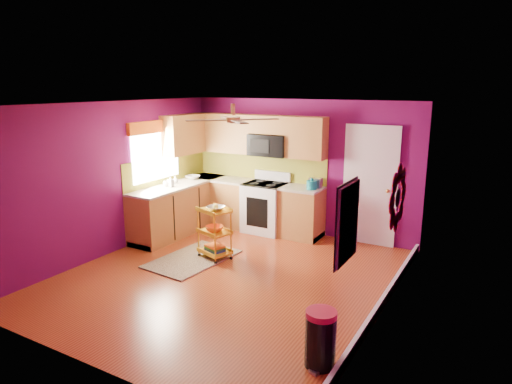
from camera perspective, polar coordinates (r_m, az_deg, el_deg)
The scene contains 18 objects.
ground at distance 6.83m, azimuth -3.57°, elevation -10.55°, with size 5.00×5.00×0.00m, color maroon.
room_envelope at distance 6.34m, azimuth -3.58°, elevation 3.03°, with size 4.54×5.04×2.52m.
lower_cabinets at distance 8.82m, azimuth -4.46°, elevation -2.02°, with size 2.81×2.31×0.94m.
electric_range at distance 8.70m, azimuth 1.20°, elevation -1.86°, with size 0.76×0.66×1.13m.
upper_cabinetry at distance 8.80m, azimuth -2.75°, elevation 7.03°, with size 2.80×2.30×1.26m.
left_window at distance 8.51m, azimuth -12.45°, elevation 6.09°, with size 0.08×1.35×1.08m.
panel_door at distance 8.14m, azimuth 14.06°, elevation 0.61°, with size 0.95×0.11×2.15m.
right_wall_art at distance 5.19m, azimuth 15.06°, elevation -1.86°, with size 0.04×2.74×1.04m.
ceiling_fan at distance 6.43m, azimuth -2.88°, elevation 9.10°, with size 1.01×1.01×0.26m.
shag_rug at distance 7.51m, azimuth -7.92°, elevation -8.28°, with size 0.91×1.48×0.02m, color black.
rolling_cart at distance 7.38m, azimuth -5.18°, elevation -4.83°, with size 0.60×0.51×0.92m.
trash_can at distance 4.80m, azimuth 8.07°, elevation -17.69°, with size 0.40×0.40×0.60m.
teal_kettle at distance 8.14m, azimuth 6.97°, elevation 0.90°, with size 0.18×0.18×0.21m.
toaster at distance 8.30m, azimuth 7.46°, elevation 1.17°, with size 0.22×0.15×0.18m, color beige.
soap_bottle_a at distance 8.43m, azimuth -10.62°, elevation 1.34°, with size 0.09×0.10×0.21m, color #EA3F72.
soap_bottle_b at distance 8.68m, azimuth -10.07°, elevation 1.51°, with size 0.12×0.12×0.15m, color white.
counter_dish at distance 9.09m, azimuth -7.92°, elevation 1.85°, with size 0.28×0.28×0.07m, color white.
counter_cup at distance 8.48m, azimuth -11.06°, elevation 1.03°, with size 0.13×0.13×0.11m, color white.
Camera 1 is at (3.46, -5.21, 2.76)m, focal length 32.00 mm.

